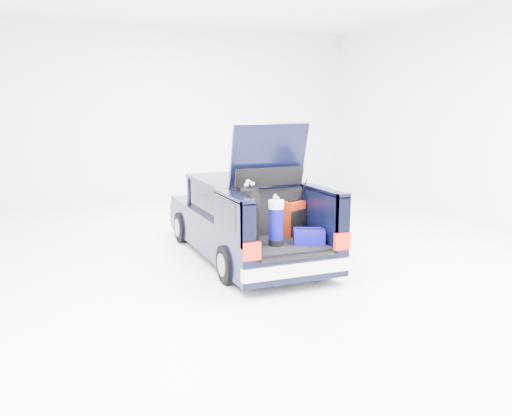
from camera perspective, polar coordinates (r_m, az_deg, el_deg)
name	(u,v)px	position (r m, az deg, el deg)	size (l,w,h in m)	color
ground	(246,256)	(10.08, -1.08, -5.07)	(14.00, 14.00, 0.00)	white
car	(244,219)	(10.01, -1.31, -1.21)	(1.87, 4.65, 2.47)	black
red_suitcase	(294,219)	(9.07, 3.99, -1.13)	(0.43, 0.38, 0.61)	maroon
black_golf_bag	(250,217)	(8.32, -0.68, -0.95)	(0.41, 0.45, 1.03)	black
blue_golf_bag	(276,222)	(8.41, 2.12, -1.51)	(0.24, 0.24, 0.81)	black
blue_duffel	(309,236)	(8.61, 5.60, -2.97)	(0.57, 0.48, 0.25)	#090576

